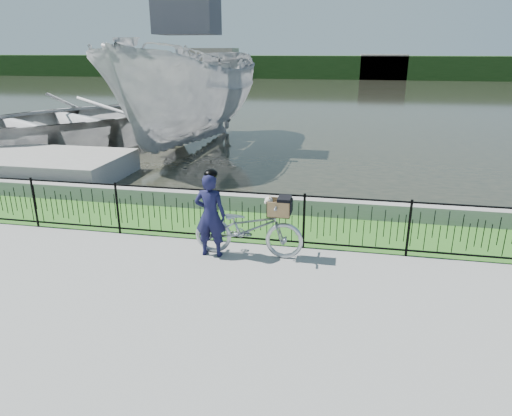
% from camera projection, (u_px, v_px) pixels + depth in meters
% --- Properties ---
extents(ground, '(120.00, 120.00, 0.00)m').
position_uv_depth(ground, '(236.00, 280.00, 7.93)').
color(ground, gray).
rests_on(ground, ground).
extents(grass_strip, '(60.00, 2.00, 0.01)m').
position_uv_depth(grass_strip, '(263.00, 226.00, 10.34)').
color(grass_strip, '#2F6720').
rests_on(grass_strip, ground).
extents(water, '(120.00, 120.00, 0.00)m').
position_uv_depth(water, '(328.00, 97.00, 38.50)').
color(water, black).
rests_on(water, ground).
extents(quay_wall, '(60.00, 0.30, 0.40)m').
position_uv_depth(quay_wall, '(271.00, 204.00, 11.20)').
color(quay_wall, gray).
rests_on(quay_wall, ground).
extents(fence, '(14.00, 0.06, 1.15)m').
position_uv_depth(fence, '(255.00, 218.00, 9.22)').
color(fence, black).
rests_on(fence, ground).
extents(far_treeline, '(120.00, 6.00, 3.00)m').
position_uv_depth(far_treeline, '(338.00, 67.00, 63.03)').
color(far_treeline, '#203D17').
rests_on(far_treeline, ground).
extents(far_building_left, '(8.00, 4.00, 4.00)m').
position_uv_depth(far_building_left, '(208.00, 63.00, 64.31)').
color(far_building_left, gray).
rests_on(far_building_left, ground).
extents(far_building_right, '(6.00, 3.00, 3.20)m').
position_uv_depth(far_building_right, '(383.00, 67.00, 60.50)').
color(far_building_right, gray).
rests_on(far_building_right, ground).
extents(bicycle_rig, '(2.12, 0.74, 1.24)m').
position_uv_depth(bicycle_rig, '(249.00, 228.00, 8.74)').
color(bicycle_rig, '#ABB0B7').
rests_on(bicycle_rig, ground).
extents(cyclist, '(0.61, 0.40, 1.72)m').
position_uv_depth(cyclist, '(210.00, 214.00, 8.64)').
color(cyclist, '#131334').
rests_on(cyclist, ground).
extents(boat_near, '(4.79, 10.93, 5.92)m').
position_uv_depth(boat_near, '(190.00, 95.00, 17.60)').
color(boat_near, '#A9A9A9').
rests_on(boat_near, water).
extents(boat_far, '(11.51, 12.60, 2.13)m').
position_uv_depth(boat_far, '(69.00, 121.00, 18.38)').
color(boat_far, '#A9A9A9').
rests_on(boat_far, water).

